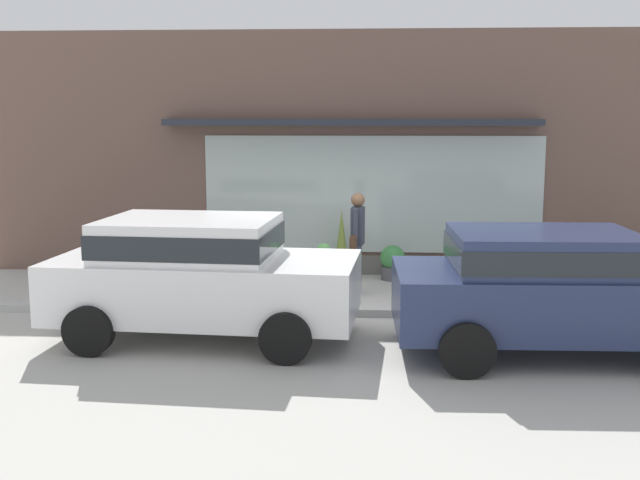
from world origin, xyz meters
TOP-DOWN VIEW (x-y plane):
  - ground_plane at (0.00, 0.00)m, footprint 60.00×60.00m
  - curb_strip at (0.00, -0.20)m, footprint 14.00×0.24m
  - storefront at (0.01, 3.19)m, footprint 14.00×0.81m
  - fire_hydrant at (-0.39, 0.60)m, footprint 0.41×0.37m
  - pedestrian_with_handbag at (0.15, 1.27)m, footprint 0.25×0.64m
  - parked_car_navy at (2.64, -2.00)m, footprint 4.12×2.11m
  - parked_car_white at (-1.96, -1.52)m, footprint 4.21×2.33m
  - potted_plant_window_right at (1.93, 2.45)m, footprint 0.33×0.33m
  - potted_plant_window_left at (-0.16, 2.70)m, footprint 0.30×0.30m
  - potted_plant_doorstep at (3.45, 2.61)m, footprint 0.33×0.33m
  - potted_plant_low_front at (4.68, 2.52)m, footprint 0.46×0.46m
  - potted_plant_window_center at (0.79, 2.46)m, footprint 0.46×0.46m

SIDE VIEW (x-z plane):
  - ground_plane at x=0.00m, z-range 0.00..0.00m
  - curb_strip at x=0.00m, z-range 0.00..0.12m
  - potted_plant_doorstep at x=3.45m, z-range 0.03..0.58m
  - potted_plant_window_center at x=0.79m, z-range 0.01..0.65m
  - potted_plant_window_right at x=1.93m, z-range 0.03..0.64m
  - potted_plant_low_front at x=4.68m, z-range 0.08..0.90m
  - fire_hydrant at x=-0.39m, z-range 0.01..0.99m
  - potted_plant_window_left at x=-0.16m, z-range -0.02..1.26m
  - parked_car_navy at x=2.64m, z-range 0.12..1.71m
  - parked_car_white at x=-1.96m, z-range 0.11..1.77m
  - pedestrian_with_handbag at x=0.15m, z-range 0.14..1.88m
  - storefront at x=0.01m, z-range -0.04..4.56m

